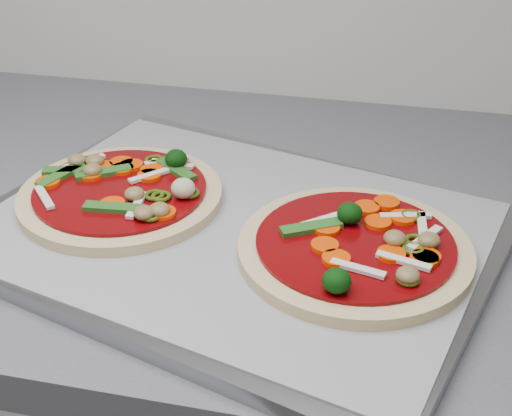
# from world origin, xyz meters

# --- Properties ---
(countertop) EXTENTS (3.60, 0.60, 0.04)m
(countertop) POSITION_xyz_m (0.00, 1.30, 0.88)
(countertop) COLOR slate
(countertop) RESTS_ON base_cabinet
(baking_tray) EXTENTS (0.56, 0.48, 0.02)m
(baking_tray) POSITION_xyz_m (-0.04, 1.22, 0.91)
(baking_tray) COLOR gray
(baking_tray) RESTS_ON countertop
(parchment) EXTENTS (0.53, 0.44, 0.00)m
(parchment) POSITION_xyz_m (-0.04, 1.22, 0.92)
(parchment) COLOR #949499
(parchment) RESTS_ON baking_tray
(pizza_left) EXTENTS (0.29, 0.29, 0.04)m
(pizza_left) POSITION_xyz_m (-0.16, 1.24, 0.93)
(pizza_left) COLOR tan
(pizza_left) RESTS_ON parchment
(pizza_right) EXTENTS (0.22, 0.22, 0.04)m
(pizza_right) POSITION_xyz_m (0.09, 1.19, 0.93)
(pizza_right) COLOR tan
(pizza_right) RESTS_ON parchment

